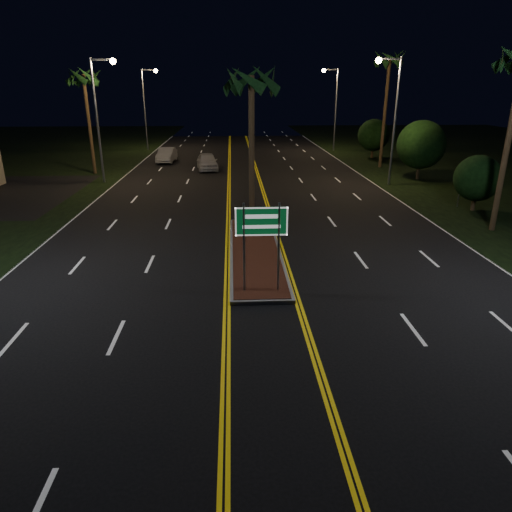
{
  "coord_description": "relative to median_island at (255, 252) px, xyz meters",
  "views": [
    {
      "loc": [
        -0.96,
        -12.08,
        6.96
      ],
      "look_at": [
        -0.25,
        1.59,
        1.9
      ],
      "focal_mm": 32.0,
      "sensor_mm": 36.0,
      "label": 1
    }
  ],
  "objects": [
    {
      "name": "streetlight_left_far",
      "position": [
        -10.61,
        37.0,
        5.57
      ],
      "size": [
        1.91,
        0.44,
        9.0
      ],
      "color": "gray",
      "rests_on": "ground"
    },
    {
      "name": "car_far",
      "position": [
        -7.44,
        27.24,
        0.72
      ],
      "size": [
        2.33,
        4.95,
        1.62
      ],
      "primitive_type": "imported",
      "rotation": [
        0.0,
        0.0,
        -0.05
      ],
      "color": "silver",
      "rests_on": "ground"
    },
    {
      "name": "highway_sign",
      "position": [
        0.0,
        -4.2,
        2.32
      ],
      "size": [
        1.8,
        0.08,
        3.2
      ],
      "color": "gray",
      "rests_on": "ground"
    },
    {
      "name": "median_island",
      "position": [
        0.0,
        0.0,
        0.0
      ],
      "size": [
        2.25,
        10.25,
        0.17
      ],
      "color": "gray",
      "rests_on": "ground"
    },
    {
      "name": "streetlight_right_mid",
      "position": [
        10.61,
        15.0,
        5.57
      ],
      "size": [
        1.91,
        0.44,
        9.0
      ],
      "color": "gray",
      "rests_on": "ground"
    },
    {
      "name": "car_near",
      "position": [
        -3.2,
        22.51,
        0.78
      ],
      "size": [
        2.84,
        5.4,
        1.72
      ],
      "primitive_type": "imported",
      "rotation": [
        0.0,
        0.0,
        0.12
      ],
      "color": "silver",
      "rests_on": "ground"
    },
    {
      "name": "palm_left_far",
      "position": [
        -12.8,
        21.0,
        7.66
      ],
      "size": [
        2.4,
        2.4,
        8.8
      ],
      "color": "#382819",
      "rests_on": "ground"
    },
    {
      "name": "ground",
      "position": [
        0.0,
        -7.0,
        -0.08
      ],
      "size": [
        120.0,
        120.0,
        0.0
      ],
      "primitive_type": "plane",
      "color": "black",
      "rests_on": "ground"
    },
    {
      "name": "palm_right_far",
      "position": [
        12.8,
        23.0,
        9.06
      ],
      "size": [
        2.4,
        2.4,
        10.3
      ],
      "color": "#382819",
      "rests_on": "ground"
    },
    {
      "name": "palm_median",
      "position": [
        0.0,
        3.5,
        7.19
      ],
      "size": [
        2.4,
        2.4,
        8.3
      ],
      "color": "#382819",
      "rests_on": "ground"
    },
    {
      "name": "streetlight_right_far",
      "position": [
        10.61,
        35.0,
        5.57
      ],
      "size": [
        1.91,
        0.44,
        9.0
      ],
      "color": "gray",
      "rests_on": "ground"
    },
    {
      "name": "shrub_near",
      "position": [
        13.5,
        7.0,
        1.86
      ],
      "size": [
        2.7,
        2.7,
        3.3
      ],
      "color": "#382819",
      "rests_on": "ground"
    },
    {
      "name": "streetlight_left_mid",
      "position": [
        -10.61,
        17.0,
        5.57
      ],
      "size": [
        1.91,
        0.44,
        9.0
      ],
      "color": "gray",
      "rests_on": "ground"
    },
    {
      "name": "shrub_far",
      "position": [
        13.8,
        29.0,
        2.25
      ],
      "size": [
        3.24,
        3.24,
        3.96
      ],
      "color": "#382819",
      "rests_on": "ground"
    },
    {
      "name": "shrub_mid",
      "position": [
        14.0,
        17.0,
        2.64
      ],
      "size": [
        3.78,
        3.78,
        4.62
      ],
      "color": "#382819",
      "rests_on": "ground"
    },
    {
      "name": "warning_sign",
      "position": [
        13.0,
        7.9,
        1.71
      ],
      "size": [
        1.12,
        0.3,
        2.72
      ],
      "rotation": [
        0.0,
        0.0,
        0.24
      ],
      "color": "gray",
      "rests_on": "ground"
    }
  ]
}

